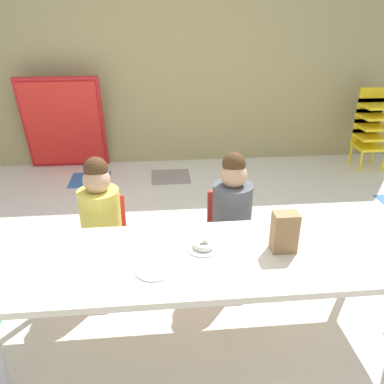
{
  "coord_description": "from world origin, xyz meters",
  "views": [
    {
      "loc": [
        -0.15,
        -2.31,
        1.74
      ],
      "look_at": [
        0.04,
        -0.37,
        0.82
      ],
      "focal_mm": 36.78,
      "sensor_mm": 36.0,
      "label": 1
    }
  ],
  "objects_px": {
    "seated_child_middle_seat": "(232,206)",
    "kid_chair_yellow_stack": "(371,124)",
    "donut_powdered_on_plate": "(203,245)",
    "paper_plate_near_edge": "(203,248)",
    "folded_activity_table": "(64,124)",
    "paper_plate_center_table": "(154,270)",
    "craft_table": "(202,263)",
    "paper_bag_brown": "(285,232)",
    "seated_child_near_camera": "(100,212)"
  },
  "relations": [
    {
      "from": "seated_child_middle_seat",
      "to": "kid_chair_yellow_stack",
      "type": "distance_m",
      "value": 2.8
    },
    {
      "from": "kid_chair_yellow_stack",
      "to": "donut_powdered_on_plate",
      "type": "xyz_separation_m",
      "value": [
        -2.26,
        -2.46,
        0.08
      ]
    },
    {
      "from": "kid_chair_yellow_stack",
      "to": "paper_plate_near_edge",
      "type": "relative_size",
      "value": 5.11
    },
    {
      "from": "folded_activity_table",
      "to": "paper_plate_center_table",
      "type": "bearing_deg",
      "value": -71.02
    },
    {
      "from": "craft_table",
      "to": "paper_bag_brown",
      "type": "distance_m",
      "value": 0.46
    },
    {
      "from": "paper_plate_near_edge",
      "to": "donut_powdered_on_plate",
      "type": "bearing_deg",
      "value": 0.0
    },
    {
      "from": "kid_chair_yellow_stack",
      "to": "paper_plate_center_table",
      "type": "relative_size",
      "value": 5.11
    },
    {
      "from": "paper_bag_brown",
      "to": "paper_plate_near_edge",
      "type": "xyz_separation_m",
      "value": [
        -0.42,
        0.05,
        -0.11
      ]
    },
    {
      "from": "donut_powdered_on_plate",
      "to": "folded_activity_table",
      "type": "bearing_deg",
      "value": 114.87
    },
    {
      "from": "kid_chair_yellow_stack",
      "to": "paper_bag_brown",
      "type": "xyz_separation_m",
      "value": [
        -1.84,
        -2.51,
        0.16
      ]
    },
    {
      "from": "seated_child_middle_seat",
      "to": "paper_bag_brown",
      "type": "bearing_deg",
      "value": -73.59
    },
    {
      "from": "seated_child_middle_seat",
      "to": "craft_table",
      "type": "bearing_deg",
      "value": -114.97
    },
    {
      "from": "seated_child_middle_seat",
      "to": "paper_plate_center_table",
      "type": "xyz_separation_m",
      "value": [
        -0.52,
        -0.68,
        0.02
      ]
    },
    {
      "from": "donut_powdered_on_plate",
      "to": "seated_child_middle_seat",
      "type": "bearing_deg",
      "value": 63.57
    },
    {
      "from": "seated_child_near_camera",
      "to": "donut_powdered_on_plate",
      "type": "relative_size",
      "value": 7.83
    },
    {
      "from": "seated_child_middle_seat",
      "to": "paper_plate_center_table",
      "type": "bearing_deg",
      "value": -127.31
    },
    {
      "from": "craft_table",
      "to": "folded_activity_table",
      "type": "relative_size",
      "value": 1.97
    },
    {
      "from": "paper_bag_brown",
      "to": "donut_powdered_on_plate",
      "type": "distance_m",
      "value": 0.43
    },
    {
      "from": "craft_table",
      "to": "paper_plate_center_table",
      "type": "height_order",
      "value": "paper_plate_center_table"
    },
    {
      "from": "craft_table",
      "to": "paper_plate_center_table",
      "type": "xyz_separation_m",
      "value": [
        -0.25,
        -0.11,
        0.05
      ]
    },
    {
      "from": "seated_child_near_camera",
      "to": "paper_plate_near_edge",
      "type": "xyz_separation_m",
      "value": [
        0.6,
        -0.51,
        0.02
      ]
    },
    {
      "from": "kid_chair_yellow_stack",
      "to": "seated_child_middle_seat",
      "type": "bearing_deg",
      "value": -135.79
    },
    {
      "from": "seated_child_near_camera",
      "to": "paper_plate_near_edge",
      "type": "height_order",
      "value": "seated_child_near_camera"
    },
    {
      "from": "craft_table",
      "to": "seated_child_middle_seat",
      "type": "xyz_separation_m",
      "value": [
        0.27,
        0.57,
        0.03
      ]
    },
    {
      "from": "craft_table",
      "to": "seated_child_middle_seat",
      "type": "distance_m",
      "value": 0.63
    },
    {
      "from": "kid_chair_yellow_stack",
      "to": "paper_plate_near_edge",
      "type": "height_order",
      "value": "kid_chair_yellow_stack"
    },
    {
      "from": "seated_child_middle_seat",
      "to": "paper_bag_brown",
      "type": "xyz_separation_m",
      "value": [
        0.17,
        -0.56,
        0.13
      ]
    },
    {
      "from": "paper_plate_near_edge",
      "to": "donut_powdered_on_plate",
      "type": "xyz_separation_m",
      "value": [
        0.0,
        0.0,
        0.02
      ]
    },
    {
      "from": "paper_bag_brown",
      "to": "paper_plate_near_edge",
      "type": "distance_m",
      "value": 0.43
    },
    {
      "from": "paper_plate_center_table",
      "to": "paper_bag_brown",
      "type": "bearing_deg",
      "value": 10.02
    },
    {
      "from": "seated_child_near_camera",
      "to": "paper_bag_brown",
      "type": "xyz_separation_m",
      "value": [
        1.02,
        -0.56,
        0.13
      ]
    },
    {
      "from": "kid_chair_yellow_stack",
      "to": "folded_activity_table",
      "type": "relative_size",
      "value": 0.85
    },
    {
      "from": "seated_child_near_camera",
      "to": "paper_plate_center_table",
      "type": "bearing_deg",
      "value": -63.75
    },
    {
      "from": "paper_bag_brown",
      "to": "kid_chair_yellow_stack",
      "type": "bearing_deg",
      "value": 53.77
    },
    {
      "from": "seated_child_middle_seat",
      "to": "folded_activity_table",
      "type": "bearing_deg",
      "value": 124.33
    },
    {
      "from": "paper_plate_center_table",
      "to": "donut_powdered_on_plate",
      "type": "height_order",
      "value": "donut_powdered_on_plate"
    },
    {
      "from": "seated_child_near_camera",
      "to": "folded_activity_table",
      "type": "bearing_deg",
      "value": 106.6
    },
    {
      "from": "folded_activity_table",
      "to": "paper_plate_near_edge",
      "type": "relative_size",
      "value": 6.04
    },
    {
      "from": "seated_child_near_camera",
      "to": "craft_table",
      "type": "bearing_deg",
      "value": -44.3
    },
    {
      "from": "folded_activity_table",
      "to": "paper_plate_near_edge",
      "type": "distance_m",
      "value": 3.01
    },
    {
      "from": "craft_table",
      "to": "paper_plate_center_table",
      "type": "bearing_deg",
      "value": -156.91
    },
    {
      "from": "seated_child_middle_seat",
      "to": "paper_plate_near_edge",
      "type": "xyz_separation_m",
      "value": [
        -0.25,
        -0.51,
        0.02
      ]
    },
    {
      "from": "kid_chair_yellow_stack",
      "to": "donut_powdered_on_plate",
      "type": "bearing_deg",
      "value": -132.56
    },
    {
      "from": "seated_child_near_camera",
      "to": "paper_bag_brown",
      "type": "distance_m",
      "value": 1.17
    },
    {
      "from": "seated_child_near_camera",
      "to": "paper_plate_center_table",
      "type": "xyz_separation_m",
      "value": [
        0.34,
        -0.68,
        0.02
      ]
    },
    {
      "from": "paper_plate_near_edge",
      "to": "seated_child_near_camera",
      "type": "bearing_deg",
      "value": 139.9
    },
    {
      "from": "paper_plate_near_edge",
      "to": "donut_powdered_on_plate",
      "type": "height_order",
      "value": "donut_powdered_on_plate"
    },
    {
      "from": "seated_child_middle_seat",
      "to": "donut_powdered_on_plate",
      "type": "distance_m",
      "value": 0.57
    },
    {
      "from": "paper_bag_brown",
      "to": "paper_plate_center_table",
      "type": "relative_size",
      "value": 1.22
    },
    {
      "from": "craft_table",
      "to": "kid_chair_yellow_stack",
      "type": "relative_size",
      "value": 2.32
    }
  ]
}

